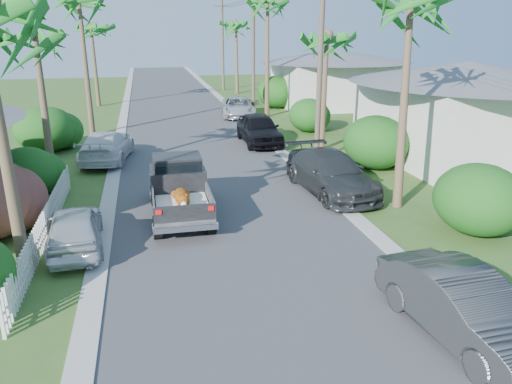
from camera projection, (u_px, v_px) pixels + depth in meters
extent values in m
plane|color=#365620|center=(273.00, 307.00, 12.04)|extent=(120.00, 120.00, 0.00)
cube|color=#38383A|center=(185.00, 122.00, 35.19)|extent=(8.00, 100.00, 0.02)
cube|color=#A5A39E|center=(122.00, 124.00, 34.30)|extent=(0.60, 100.00, 0.06)
cube|color=#A5A39E|center=(245.00, 119.00, 36.07)|extent=(0.60, 100.00, 0.06)
cylinder|color=black|center=(158.00, 227.00, 15.80)|extent=(0.28, 0.76, 0.76)
cylinder|color=black|center=(211.00, 223.00, 16.15)|extent=(0.28, 0.76, 0.76)
cylinder|color=black|center=(155.00, 195.00, 18.81)|extent=(0.28, 0.76, 0.76)
cylinder|color=black|center=(200.00, 192.00, 19.16)|extent=(0.28, 0.76, 0.76)
cube|color=slate|center=(183.00, 211.00, 16.50)|extent=(1.90, 2.40, 0.24)
cube|color=slate|center=(154.00, 202.00, 16.19)|extent=(0.06, 2.40, 0.55)
cube|color=slate|center=(210.00, 198.00, 16.57)|extent=(0.06, 2.40, 0.55)
cube|color=black|center=(185.00, 213.00, 15.30)|extent=(1.92, 0.08, 0.52)
cube|color=silver|center=(186.00, 228.00, 15.29)|extent=(1.98, 0.18, 0.18)
cube|color=red|center=(158.00, 212.00, 15.05)|extent=(0.18, 0.05, 0.14)
cube|color=red|center=(211.00, 208.00, 15.38)|extent=(0.18, 0.05, 0.14)
cube|color=black|center=(178.00, 183.00, 18.07)|extent=(1.94, 1.65, 1.10)
cube|color=black|center=(177.00, 163.00, 17.84)|extent=(1.70, 1.35, 0.55)
cube|color=black|center=(178.00, 169.00, 17.23)|extent=(1.60, 0.05, 0.45)
cube|color=black|center=(176.00, 177.00, 19.28)|extent=(1.94, 1.20, 0.80)
cube|color=white|center=(182.00, 205.00, 16.43)|extent=(1.70, 2.10, 0.16)
ellipsoid|color=orange|center=(182.00, 196.00, 16.43)|extent=(0.48, 1.25, 0.43)
sphere|color=orange|center=(183.00, 201.00, 15.71)|extent=(0.40, 0.40, 0.40)
ellipsoid|color=white|center=(182.00, 199.00, 16.46)|extent=(0.32, 0.86, 0.18)
imported|color=#2C2F31|center=(464.00, 308.00, 10.61)|extent=(2.04, 4.65, 1.48)
imported|color=#2B2E30|center=(331.00, 173.00, 20.09)|extent=(2.77, 5.74, 1.61)
imported|color=black|center=(259.00, 129.00, 28.48)|extent=(2.02, 5.01, 1.70)
imported|color=silver|center=(238.00, 107.00, 37.11)|extent=(2.95, 5.32, 1.41)
imported|color=silver|center=(75.00, 228.00, 14.97)|extent=(1.89, 4.05, 1.34)
imported|color=silver|center=(106.00, 147.00, 24.79)|extent=(2.79, 5.40, 1.50)
cone|color=brown|center=(4.00, 150.00, 12.44)|extent=(0.36, 0.71, 7.01)
cone|color=brown|center=(44.00, 110.00, 20.78)|extent=(0.36, 0.61, 6.21)
cone|color=brown|center=(86.00, 69.00, 29.92)|extent=(0.36, 0.36, 8.00)
cone|color=brown|center=(95.00, 67.00, 41.17)|extent=(0.36, 0.75, 6.51)
cone|color=brown|center=(404.00, 106.00, 17.71)|extent=(0.36, 0.73, 7.51)
cone|color=brown|center=(324.00, 95.00, 26.35)|extent=(0.36, 0.54, 6.01)
cone|color=brown|center=(267.00, 60.00, 36.10)|extent=(0.36, 0.36, 8.20)
cone|color=brown|center=(237.00, 58.00, 49.35)|extent=(0.36, 0.63, 6.81)
ellipsoid|color=#194915|center=(26.00, 173.00, 19.46)|extent=(2.40, 2.64, 2.00)
ellipsoid|color=#194915|center=(45.00, 129.00, 26.69)|extent=(3.20, 3.52, 2.40)
ellipsoid|color=#194915|center=(479.00, 199.00, 16.02)|extent=(2.80, 3.08, 2.30)
ellipsoid|color=#194915|center=(376.00, 142.00, 23.44)|extent=(3.00, 3.30, 2.50)
ellipsoid|color=#194915|center=(309.00, 115.00, 31.78)|extent=(2.60, 2.86, 2.10)
ellipsoid|color=#194915|center=(277.00, 92.00, 41.06)|extent=(3.20, 3.52, 2.60)
cube|color=white|center=(46.00, 224.00, 15.74)|extent=(0.10, 11.00, 1.00)
cube|color=silver|center=(463.00, 121.00, 25.23)|extent=(8.00, 9.00, 3.80)
cone|color=#595B60|center=(469.00, 72.00, 24.48)|extent=(6.48, 6.48, 1.00)
cube|color=silver|center=(334.00, 84.00, 41.94)|extent=(9.00, 8.00, 3.60)
cone|color=#595B60|center=(336.00, 56.00, 41.21)|extent=(6.48, 6.48, 1.00)
cylinder|color=brown|center=(320.00, 69.00, 23.81)|extent=(0.26, 0.26, 9.00)
cylinder|color=brown|center=(253.00, 53.00, 37.71)|extent=(0.26, 0.26, 9.00)
cylinder|color=brown|center=(223.00, 46.00, 51.60)|extent=(0.26, 0.26, 9.00)
cube|color=brown|center=(222.00, 6.00, 50.37)|extent=(1.60, 0.10, 0.10)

